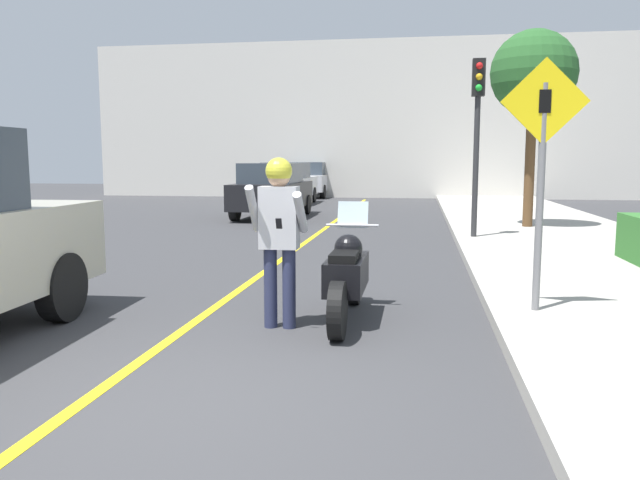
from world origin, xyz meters
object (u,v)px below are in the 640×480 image
Objects in this scene: crossing_sign at (542,161)px; traffic_light at (477,114)px; parked_car_silver at (310,179)px; parked_car_black at (272,190)px; person_biker at (279,224)px; street_tree at (534,75)px; motorcycle at (347,276)px; parked_car_white at (287,183)px.

crossing_sign is 6.74m from traffic_light.
traffic_light is at bearing -68.49° from parked_car_silver.
traffic_light reaches higher than parked_car_silver.
traffic_light reaches higher than parked_car_black.
street_tree reaches higher than person_biker.
traffic_light is at bearing 90.89° from crossing_sign.
parked_car_black is at bearing 157.76° from street_tree.
street_tree reaches higher than parked_car_black.
parked_car_black is (-7.15, 2.93, -2.95)m from street_tree.
parked_car_black reaches higher than motorcycle.
motorcycle is at bearing -79.06° from parked_car_silver.
motorcycle is 0.81× the size of crossing_sign.
person_biker is 0.43× the size of parked_car_black.
parked_car_white is (-7.92, 8.68, -2.95)m from street_tree.
parked_car_silver is (-0.74, 11.02, 0.00)m from parked_car_black.
street_tree reaches higher than traffic_light.
person_biker is 0.38× the size of street_tree.
parked_car_black is at bearing -82.43° from parked_car_white.
street_tree is at bearing 66.96° from person_biker.
motorcycle is 10.34m from street_tree.
parked_car_silver is (0.02, 5.27, 0.00)m from parked_car_white.
parked_car_black is (-3.72, 12.10, 0.36)m from motorcycle.
street_tree is at bearing -22.24° from parked_car_black.
street_tree is at bearing 57.50° from traffic_light.
street_tree reaches higher than crossing_sign.
person_biker is 23.87m from parked_car_silver.
motorcycle is at bearing 33.75° from person_biker.
street_tree reaches higher than motorcycle.
parked_car_silver is at bearing 105.86° from crossing_sign.
person_biker is 0.48× the size of traffic_light.
crossing_sign is 23.86m from parked_car_silver.
traffic_light is at bearing 70.33° from person_biker.
parked_car_silver is (-6.41, 16.27, -1.87)m from traffic_light.
parked_car_white is at bearing 120.32° from traffic_light.
street_tree is 16.29m from parked_car_silver.
motorcycle is at bearing -75.89° from parked_car_white.
person_biker reaches higher than parked_car_white.
crossing_sign is at bearing -98.72° from street_tree.
motorcycle is at bearing -110.48° from street_tree.
person_biker is at bearing -76.28° from parked_car_black.
person_biker is 0.43× the size of parked_car_silver.
motorcycle is 2.42m from crossing_sign.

